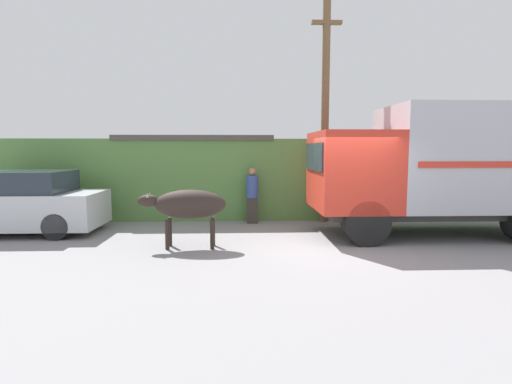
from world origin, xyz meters
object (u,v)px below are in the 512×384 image
Objects in this scene: brown_cow at (188,205)px; parked_suv at (20,204)px; utility_pole at (325,107)px; cargo_truck at (442,165)px; pedestrian_on_hill at (252,193)px.

parked_suv reaches higher than brown_cow.
utility_pole reaches higher than brown_cow.
cargo_truck reaches higher than pedestrian_on_hill.
utility_pole is at bearing 7.24° from parked_suv.
parked_suv is at bearing -170.43° from utility_pole.
parked_suv is at bearing 160.71° from brown_cow.
brown_cow is 3.35m from pedestrian_on_hill.
parked_suv is (-11.01, 0.69, -1.02)m from cargo_truck.
parked_suv is 0.62× the size of utility_pole.
cargo_truck is 11.08m from parked_suv.
brown_cow is at bearing -139.91° from utility_pole.
cargo_truck is 3.77× the size of pedestrian_on_hill.
parked_suv is 8.94m from utility_pole.
pedestrian_on_hill reaches higher than brown_cow.
utility_pole reaches higher than cargo_truck.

